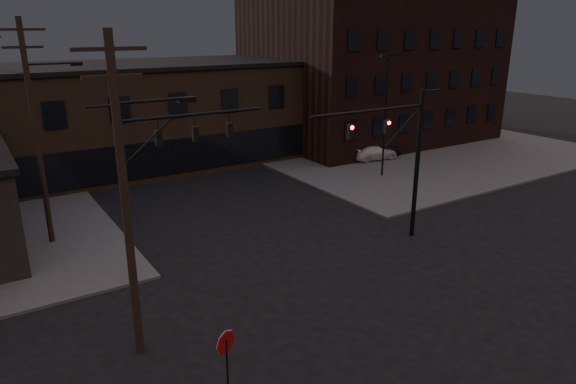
% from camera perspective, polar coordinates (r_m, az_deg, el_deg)
% --- Properties ---
extents(ground, '(140.00, 140.00, 0.00)m').
position_cam_1_polar(ground, '(22.35, 10.07, -11.96)').
color(ground, black).
rests_on(ground, ground).
extents(sidewalk_ne, '(30.00, 30.00, 0.15)m').
position_cam_1_polar(sidewalk_ne, '(51.73, 11.73, 5.29)').
color(sidewalk_ne, '#474744').
rests_on(sidewalk_ne, ground).
extents(building_row, '(40.00, 12.00, 8.00)m').
position_cam_1_polar(building_row, '(44.66, -14.79, 8.26)').
color(building_row, '#493926').
rests_on(building_row, ground).
extents(building_right, '(22.00, 16.00, 14.00)m').
position_cam_1_polar(building_right, '(53.63, 9.17, 13.37)').
color(building_right, black).
rests_on(building_right, ground).
extents(traffic_signal_near, '(7.12, 0.24, 8.00)m').
position_cam_1_polar(traffic_signal_near, '(27.11, 12.62, 4.47)').
color(traffic_signal_near, black).
rests_on(traffic_signal_near, ground).
extents(traffic_signal_far, '(7.12, 0.24, 8.00)m').
position_cam_1_polar(traffic_signal_far, '(23.79, -14.99, 2.64)').
color(traffic_signal_far, black).
rests_on(traffic_signal_far, ground).
extents(stop_sign, '(0.72, 0.33, 2.48)m').
position_cam_1_polar(stop_sign, '(16.08, -6.87, -17.04)').
color(stop_sign, black).
rests_on(stop_sign, ground).
extents(utility_pole_near, '(3.70, 0.28, 11.00)m').
position_cam_1_polar(utility_pole_near, '(17.29, -17.50, -0.30)').
color(utility_pole_near, black).
rests_on(utility_pole_near, ground).
extents(utility_pole_mid, '(3.70, 0.28, 11.50)m').
position_cam_1_polar(utility_pole_mid, '(28.58, -26.14, 6.20)').
color(utility_pole_mid, black).
rests_on(utility_pole_mid, ground).
extents(lot_light_a, '(1.50, 0.28, 9.14)m').
position_cam_1_polar(lot_light_a, '(38.94, 10.82, 9.44)').
color(lot_light_a, black).
rests_on(lot_light_a, ground).
extents(lot_light_b, '(1.50, 0.28, 9.14)m').
position_cam_1_polar(lot_light_b, '(46.64, 12.05, 10.72)').
color(lot_light_b, black).
rests_on(lot_light_b, ground).
extents(parked_car_lot_a, '(5.10, 3.38, 1.61)m').
position_cam_1_polar(parked_car_lot_a, '(45.74, 9.54, 4.93)').
color(parked_car_lot_a, black).
rests_on(parked_car_lot_a, sidewalk_ne).
extents(parked_car_lot_b, '(4.38, 2.27, 1.21)m').
position_cam_1_polar(parked_car_lot_b, '(44.64, 9.55, 4.34)').
color(parked_car_lot_b, silver).
rests_on(parked_car_lot_b, sidewalk_ne).
extents(car_crossing, '(2.61, 4.65, 1.45)m').
position_cam_1_polar(car_crossing, '(42.56, -16.84, 3.11)').
color(car_crossing, black).
rests_on(car_crossing, ground).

